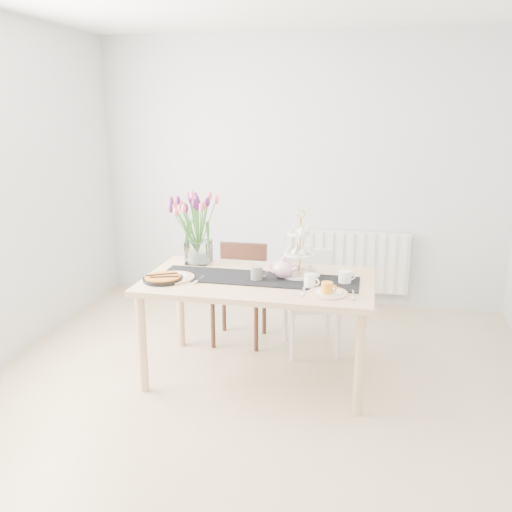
% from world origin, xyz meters
% --- Properties ---
extents(room_shell, '(4.50, 4.50, 4.50)m').
position_xyz_m(room_shell, '(0.00, 0.00, 1.30)').
color(room_shell, tan).
rests_on(room_shell, ground).
extents(radiator, '(1.20, 0.08, 0.60)m').
position_xyz_m(radiator, '(0.50, 2.19, 0.45)').
color(radiator, white).
rests_on(radiator, room_shell).
extents(dining_table, '(1.60, 0.90, 0.75)m').
position_xyz_m(dining_table, '(-0.04, 0.53, 0.67)').
color(dining_table, tan).
rests_on(dining_table, ground).
extents(chair_brown, '(0.41, 0.41, 0.81)m').
position_xyz_m(chair_brown, '(-0.33, 1.19, 0.47)').
color(chair_brown, '#361913').
rests_on(chair_brown, ground).
extents(chair_white, '(0.50, 0.50, 0.80)m').
position_xyz_m(chair_white, '(0.26, 1.12, 0.46)').
color(chair_white, white).
rests_on(chair_white, ground).
extents(table_runner, '(1.40, 0.35, 0.01)m').
position_xyz_m(table_runner, '(-0.04, 0.53, 0.75)').
color(table_runner, black).
rests_on(table_runner, dining_table).
extents(tulip_vase, '(0.64, 0.64, 0.55)m').
position_xyz_m(tulip_vase, '(-0.58, 0.83, 1.10)').
color(tulip_vase, silver).
rests_on(tulip_vase, dining_table).
extents(cake_stand, '(0.29, 0.29, 0.43)m').
position_xyz_m(cake_stand, '(0.23, 0.66, 0.87)').
color(cake_stand, gold).
rests_on(cake_stand, dining_table).
extents(teapot, '(0.28, 0.26, 0.15)m').
position_xyz_m(teapot, '(0.13, 0.56, 0.82)').
color(teapot, silver).
rests_on(teapot, dining_table).
extents(cream_jug, '(0.12, 0.12, 0.09)m').
position_xyz_m(cream_jug, '(0.56, 0.55, 0.79)').
color(cream_jug, white).
rests_on(cream_jug, dining_table).
extents(tart_tin, '(0.28, 0.28, 0.03)m').
position_xyz_m(tart_tin, '(-0.68, 0.35, 0.77)').
color(tart_tin, black).
rests_on(tart_tin, dining_table).
extents(mug_grey, '(0.10, 0.10, 0.10)m').
position_xyz_m(mug_grey, '(-0.05, 0.49, 0.80)').
color(mug_grey, slate).
rests_on(mug_grey, dining_table).
extents(mug_white, '(0.10, 0.10, 0.09)m').
position_xyz_m(mug_white, '(0.33, 0.42, 0.80)').
color(mug_white, white).
rests_on(mug_white, dining_table).
extents(mug_orange, '(0.10, 0.10, 0.09)m').
position_xyz_m(mug_orange, '(0.46, 0.28, 0.79)').
color(mug_orange, orange).
rests_on(mug_orange, dining_table).
extents(plate_left, '(0.33, 0.33, 0.02)m').
position_xyz_m(plate_left, '(-0.62, 0.40, 0.76)').
color(plate_left, silver).
rests_on(plate_left, dining_table).
extents(plate_right, '(0.27, 0.27, 0.01)m').
position_xyz_m(plate_right, '(0.47, 0.31, 0.76)').
color(plate_right, silver).
rests_on(plate_right, dining_table).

